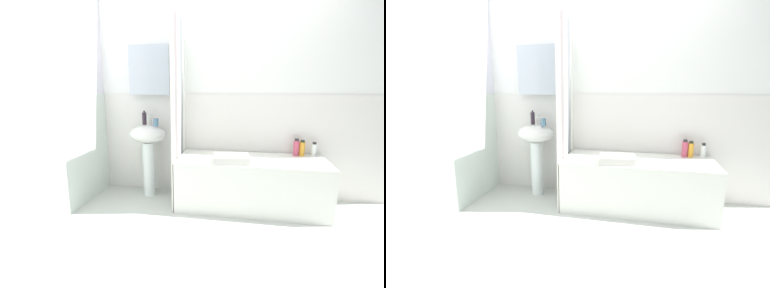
% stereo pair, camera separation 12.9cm
% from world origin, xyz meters
% --- Properties ---
extents(ground_plane, '(4.80, 5.60, 0.04)m').
position_xyz_m(ground_plane, '(0.00, 0.00, -0.02)').
color(ground_plane, beige).
extents(wall_back_tiled, '(3.60, 0.18, 2.40)m').
position_xyz_m(wall_back_tiled, '(-0.06, 1.26, 1.14)').
color(wall_back_tiled, white).
rests_on(wall_back_tiled, ground_plane).
extents(wall_left_tiled, '(0.07, 1.81, 2.40)m').
position_xyz_m(wall_left_tiled, '(-1.57, 0.34, 1.12)').
color(wall_left_tiled, white).
rests_on(wall_left_tiled, ground_plane).
extents(sink, '(0.44, 0.34, 0.84)m').
position_xyz_m(sink, '(-0.91, 1.03, 0.62)').
color(sink, white).
rests_on(sink, ground_plane).
extents(faucet, '(0.03, 0.12, 0.12)m').
position_xyz_m(faucet, '(-0.91, 1.11, 0.90)').
color(faucet, silver).
rests_on(faucet, sink).
extents(soap_dispenser, '(0.05, 0.05, 0.17)m').
position_xyz_m(soap_dispenser, '(-0.97, 1.09, 0.92)').
color(soap_dispenser, '#2E222E').
rests_on(soap_dispenser, sink).
extents(toothbrush_cup, '(0.06, 0.06, 0.09)m').
position_xyz_m(toothbrush_cup, '(-0.80, 1.00, 0.89)').
color(toothbrush_cup, slate).
rests_on(toothbrush_cup, sink).
extents(bathtub, '(1.55, 0.64, 0.54)m').
position_xyz_m(bathtub, '(0.28, 0.90, 0.27)').
color(bathtub, white).
rests_on(bathtub, ground_plane).
extents(shower_curtain, '(0.01, 0.64, 2.00)m').
position_xyz_m(shower_curtain, '(-0.51, 0.90, 1.00)').
color(shower_curtain, white).
rests_on(shower_curtain, ground_plane).
extents(lotion_bottle, '(0.05, 0.05, 0.16)m').
position_xyz_m(lotion_bottle, '(0.95, 1.15, 0.61)').
color(lotion_bottle, white).
rests_on(lotion_bottle, bathtub).
extents(conditioner_bottle, '(0.06, 0.06, 0.18)m').
position_xyz_m(conditioner_bottle, '(0.82, 1.13, 0.62)').
color(conditioner_bottle, gold).
rests_on(conditioner_bottle, bathtub).
extents(body_wash_bottle, '(0.06, 0.06, 0.19)m').
position_xyz_m(body_wash_bottle, '(0.76, 1.13, 0.63)').
color(body_wash_bottle, '#C24863').
rests_on(body_wash_bottle, bathtub).
extents(towel_folded, '(0.37, 0.28, 0.07)m').
position_xyz_m(towel_folded, '(0.07, 0.72, 0.58)').
color(towel_folded, silver).
rests_on(towel_folded, bathtub).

